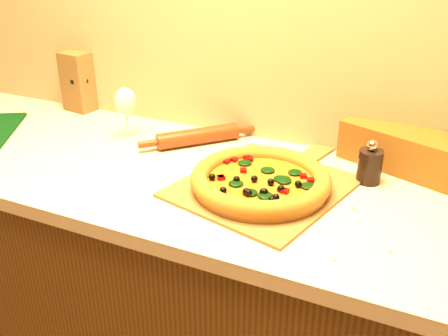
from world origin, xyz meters
TOP-DOWN VIEW (x-y plane):
  - cabinet at (0.00, 1.43)m, footprint 2.80×0.65m
  - countertop at (0.00, 1.43)m, footprint 2.84×0.68m
  - pizza_peel at (0.19, 1.44)m, footprint 0.48×0.62m
  - pizza at (0.19, 1.40)m, footprint 0.36×0.36m
  - pepper_grinder at (0.43, 1.58)m, footprint 0.07×0.07m
  - rolling_pin at (-0.11, 1.61)m, footprint 0.28×0.30m
  - bread_bag at (0.54, 1.69)m, footprint 0.44×0.27m
  - wine_glass at (-0.34, 1.56)m, footprint 0.07×0.07m
  - paper_bag at (-0.66, 1.73)m, footprint 0.12×0.10m
  - dark_jar at (-0.65, 1.72)m, footprint 0.08×0.08m

SIDE VIEW (x-z plane):
  - cabinet at x=0.00m, z-range 0.00..0.86m
  - countertop at x=0.00m, z-range 0.86..0.90m
  - pizza_peel at x=0.19m, z-range 0.90..0.91m
  - rolling_pin at x=-0.11m, z-range 0.90..0.95m
  - pizza at x=0.19m, z-range 0.91..0.96m
  - pepper_grinder at x=0.43m, z-range 0.89..1.01m
  - bread_bag at x=0.54m, z-range 0.90..1.02m
  - dark_jar at x=-0.65m, z-range 0.90..1.03m
  - paper_bag at x=-0.66m, z-range 0.90..1.12m
  - wine_glass at x=-0.34m, z-range 0.94..1.11m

